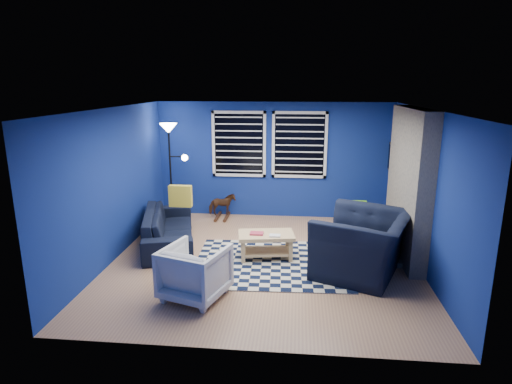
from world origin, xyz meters
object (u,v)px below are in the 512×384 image
cabinet (358,216)px  armchair_bent (195,272)px  floor_lamp (170,142)px  coffee_table (266,240)px  tv (395,160)px  armchair_big (362,244)px  rocking_horse (222,205)px  sofa (169,228)px

cabinet → armchair_bent: bearing=-127.8°
floor_lamp → coffee_table: bearing=-39.9°
tv → armchair_big: 2.65m
tv → cabinet: size_ratio=1.84×
rocking_horse → floor_lamp: bearing=85.2°
tv → armchair_big: (-0.90, -2.32, -0.92)m
tv → rocking_horse: tv is taller
sofa → armchair_bent: armchair_bent is taller
rocking_horse → armchair_bent: bearing=159.6°
armchair_bent → sofa: bearing=-45.4°
tv → rocking_horse: bearing=176.6°
coffee_table → armchair_bent: bearing=-120.9°
armchair_bent → floor_lamp: floor_lamp is taller
armchair_bent → rocking_horse: size_ratio=1.45×
armchair_big → floor_lamp: floor_lamp is taller
armchair_bent → cabinet: armchair_bent is taller
sofa → coffee_table: 1.89m
sofa → cabinet: sofa is taller
tv → coffee_table: bearing=-141.8°
coffee_table → cabinet: bearing=45.7°
armchair_big → coffee_table: size_ratio=1.47×
armchair_bent → coffee_table: (0.86, 1.44, -0.05)m
armchair_big → cabinet: (0.23, 2.21, -0.24)m
coffee_table → cabinet: (1.75, 1.79, -0.08)m
cabinet → floor_lamp: 4.13m
armchair_big → armchair_bent: (-2.39, -1.03, -0.10)m
floor_lamp → cabinet: bearing=0.5°
cabinet → rocking_horse: bearing=174.8°
sofa → coffee_table: (1.82, -0.49, 0.01)m
tv → armchair_big: tv is taller
armchair_bent → floor_lamp: bearing=-50.5°
armchair_bent → rocking_horse: 3.57m
sofa → armchair_big: 3.47m
sofa → armchair_big: bearing=-120.5°
armchair_big → rocking_horse: armchair_big is taller
tv → floor_lamp: floor_lamp is taller
cabinet → sofa: bearing=-158.8°
tv → sofa: tv is taller
armchair_bent → coffee_table: bearing=-102.7°
coffee_table → floor_lamp: bearing=140.1°
sofa → rocking_horse: (0.70, 1.63, -0.01)m
tv → floor_lamp: (-4.53, -0.14, 0.31)m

